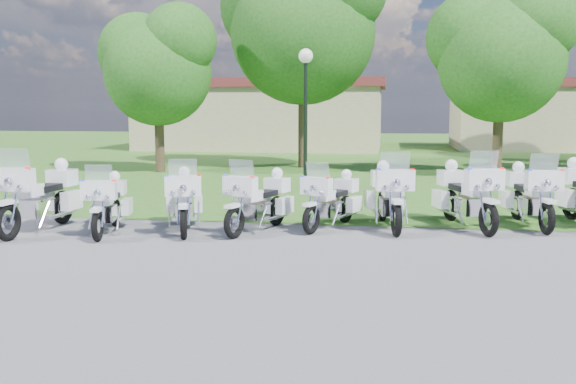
# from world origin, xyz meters

# --- Properties ---
(ground) EXTENTS (100.00, 100.00, 0.00)m
(ground) POSITION_xyz_m (0.00, 0.00, 0.00)
(ground) COLOR #5C5D62
(ground) RESTS_ON ground
(grass_lawn) EXTENTS (100.00, 48.00, 0.01)m
(grass_lawn) POSITION_xyz_m (0.00, 27.00, 0.00)
(grass_lawn) COLOR #2A631F
(grass_lawn) RESTS_ON ground
(motorcycle_0) EXTENTS (0.94, 2.60, 1.75)m
(motorcycle_0) POSITION_xyz_m (-5.49, 1.54, 0.73)
(motorcycle_0) COLOR black
(motorcycle_0) RESTS_ON ground
(motorcycle_1) EXTENTS (0.98, 2.13, 1.44)m
(motorcycle_1) POSITION_xyz_m (-4.04, 1.54, 0.60)
(motorcycle_1) COLOR black
(motorcycle_1) RESTS_ON ground
(motorcycle_2) EXTENTS (1.18, 2.23, 1.54)m
(motorcycle_2) POSITION_xyz_m (-2.59, 2.00, 0.64)
(motorcycle_2) COLOR black
(motorcycle_2) RESTS_ON ground
(motorcycle_3) EXTENTS (1.23, 2.15, 1.51)m
(motorcycle_3) POSITION_xyz_m (-1.05, 2.23, 0.63)
(motorcycle_3) COLOR black
(motorcycle_3) RESTS_ON ground
(motorcycle_4) EXTENTS (1.21, 2.01, 1.43)m
(motorcycle_4) POSITION_xyz_m (0.39, 2.82, 0.60)
(motorcycle_4) COLOR black
(motorcycle_4) RESTS_ON ground
(motorcycle_5) EXTENTS (1.06, 2.45, 1.66)m
(motorcycle_5) POSITION_xyz_m (1.55, 3.01, 0.69)
(motorcycle_5) COLOR black
(motorcycle_5) RESTS_ON ground
(motorcycle_6) EXTENTS (1.32, 2.40, 1.67)m
(motorcycle_6) POSITION_xyz_m (3.17, 3.27, 0.70)
(motorcycle_6) COLOR black
(motorcycle_6) RESTS_ON ground
(motorcycle_7) EXTENTS (1.00, 2.38, 1.61)m
(motorcycle_7) POSITION_xyz_m (4.53, 3.66, 0.67)
(motorcycle_7) COLOR black
(motorcycle_7) RESTS_ON ground
(lamp_post) EXTENTS (0.44, 0.44, 4.28)m
(lamp_post) POSITION_xyz_m (-1.01, 9.16, 3.22)
(lamp_post) COLOR black
(lamp_post) RESTS_ON ground
(tree_0) EXTENTS (4.79, 4.08, 6.38)m
(tree_0) POSITION_xyz_m (-7.27, 13.27, 4.22)
(tree_0) COLOR #38281C
(tree_0) RESTS_ON ground
(tree_1) EXTENTS (6.92, 5.91, 9.23)m
(tree_1) POSITION_xyz_m (-2.07, 16.04, 6.11)
(tree_1) COLOR #38281C
(tree_1) RESTS_ON ground
(tree_2) EXTENTS (5.22, 4.46, 6.96)m
(tree_2) POSITION_xyz_m (5.40, 13.71, 4.60)
(tree_2) COLOR #38281C
(tree_2) RESTS_ON ground
(building_west) EXTENTS (14.56, 8.32, 4.10)m
(building_west) POSITION_xyz_m (-6.00, 28.00, 2.07)
(building_west) COLOR tan
(building_west) RESTS_ON ground
(building_east) EXTENTS (11.44, 7.28, 4.10)m
(building_east) POSITION_xyz_m (11.00, 30.00, 2.07)
(building_east) COLOR tan
(building_east) RESTS_ON ground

